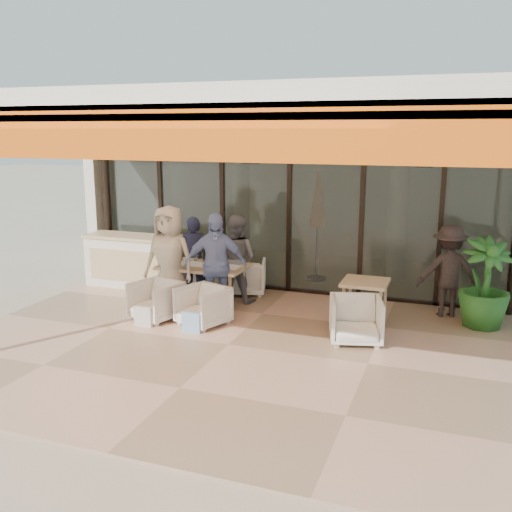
% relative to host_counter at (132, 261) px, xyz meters
% --- Properties ---
extents(ground, '(70.00, 70.00, 0.00)m').
position_rel_host_counter_xyz_m(ground, '(2.99, -2.30, -0.53)').
color(ground, '#C6B293').
rests_on(ground, ground).
extents(terrace_floor, '(8.00, 6.00, 0.01)m').
position_rel_host_counter_xyz_m(terrace_floor, '(2.99, -2.30, -0.53)').
color(terrace_floor, tan).
rests_on(terrace_floor, ground).
extents(terrace_structure, '(8.00, 6.00, 3.40)m').
position_rel_host_counter_xyz_m(terrace_structure, '(2.99, -2.56, 2.72)').
color(terrace_structure, silver).
rests_on(terrace_structure, ground).
extents(glass_storefront, '(8.08, 0.10, 3.20)m').
position_rel_host_counter_xyz_m(glass_storefront, '(2.99, 0.70, 1.07)').
color(glass_storefront, '#9EADA3').
rests_on(glass_storefront, ground).
extents(interior_block, '(9.05, 3.62, 3.52)m').
position_rel_host_counter_xyz_m(interior_block, '(3.00, 3.02, 1.70)').
color(interior_block, silver).
rests_on(interior_block, ground).
extents(host_counter, '(1.85, 0.65, 1.04)m').
position_rel_host_counter_xyz_m(host_counter, '(0.00, 0.00, 0.00)').
color(host_counter, silver).
rests_on(host_counter, ground).
extents(dining_table, '(1.50, 0.90, 0.93)m').
position_rel_host_counter_xyz_m(dining_table, '(1.85, -0.65, 0.16)').
color(dining_table, tan).
rests_on(dining_table, ground).
extents(chair_far_left, '(0.81, 0.77, 0.72)m').
position_rel_host_counter_xyz_m(chair_far_left, '(1.44, 0.29, -0.17)').
color(chair_far_left, white).
rests_on(chair_far_left, ground).
extents(chair_far_right, '(0.88, 0.85, 0.74)m').
position_rel_host_counter_xyz_m(chair_far_right, '(2.28, 0.29, -0.16)').
color(chair_far_right, white).
rests_on(chair_far_right, ground).
extents(chair_near_left, '(0.86, 0.83, 0.71)m').
position_rel_host_counter_xyz_m(chair_near_left, '(1.44, -1.61, -0.17)').
color(chair_near_left, white).
rests_on(chair_near_left, ground).
extents(chair_near_right, '(0.87, 0.85, 0.70)m').
position_rel_host_counter_xyz_m(chair_near_right, '(2.28, -1.61, -0.18)').
color(chair_near_right, white).
rests_on(chair_near_right, ground).
extents(diner_navy, '(0.64, 0.53, 1.51)m').
position_rel_host_counter_xyz_m(diner_navy, '(1.44, -0.21, 0.23)').
color(diner_navy, '#191A37').
rests_on(diner_navy, ground).
extents(diner_grey, '(0.80, 0.64, 1.58)m').
position_rel_host_counter_xyz_m(diner_grey, '(2.28, -0.21, 0.26)').
color(diner_grey, '#5C5C61').
rests_on(diner_grey, ground).
extents(diner_cream, '(0.89, 0.58, 1.82)m').
position_rel_host_counter_xyz_m(diner_cream, '(1.44, -1.11, 0.38)').
color(diner_cream, beige).
rests_on(diner_cream, ground).
extents(diner_periwinkle, '(1.10, 0.75, 1.74)m').
position_rel_host_counter_xyz_m(diner_periwinkle, '(2.28, -1.11, 0.34)').
color(diner_periwinkle, '#728BBE').
rests_on(diner_periwinkle, ground).
extents(tote_bag_cream, '(0.30, 0.10, 0.34)m').
position_rel_host_counter_xyz_m(tote_bag_cream, '(1.44, -2.01, -0.36)').
color(tote_bag_cream, silver).
rests_on(tote_bag_cream, ground).
extents(tote_bag_blue, '(0.30, 0.10, 0.34)m').
position_rel_host_counter_xyz_m(tote_bag_blue, '(2.28, -2.01, -0.36)').
color(tote_bag_blue, '#99BFD8').
rests_on(tote_bag_blue, ground).
extents(side_table, '(0.70, 0.70, 0.74)m').
position_rel_host_counter_xyz_m(side_table, '(4.68, -0.77, 0.11)').
color(side_table, tan).
rests_on(side_table, ground).
extents(side_chair, '(0.88, 0.85, 0.75)m').
position_rel_host_counter_xyz_m(side_chair, '(4.68, -1.52, -0.16)').
color(side_chair, white).
rests_on(side_chair, ground).
extents(standing_woman, '(1.12, 0.82, 1.55)m').
position_rel_host_counter_xyz_m(standing_woman, '(5.88, 0.17, 0.24)').
color(standing_woman, black).
rests_on(standing_woman, ground).
extents(potted_palm, '(1.08, 1.08, 1.43)m').
position_rel_host_counter_xyz_m(potted_palm, '(6.43, -0.21, 0.18)').
color(potted_palm, '#1E5919').
rests_on(potted_palm, ground).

